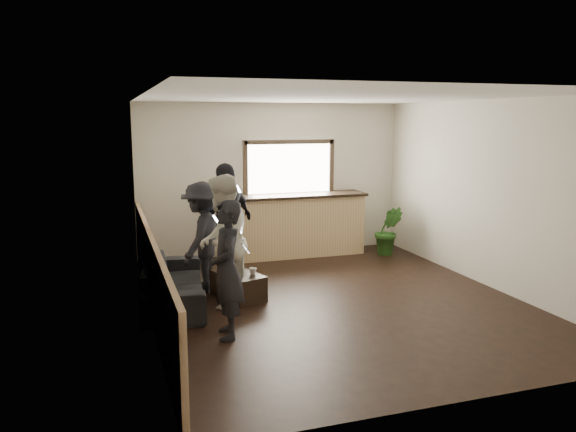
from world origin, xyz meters
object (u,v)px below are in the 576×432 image
object	(u,v)px
cup_a	(224,267)
person_d	(228,222)
coffee_table	(238,286)
person_b	(223,241)
potted_plant	(388,231)
person_a	(227,270)
bar_counter	(293,221)
cup_b	(253,271)
person_c	(202,237)
sofa	(173,282)

from	to	relation	value
cup_a	person_d	distance (m)	1.00
coffee_table	person_d	distance (m)	1.27
cup_a	person_b	bearing A→B (deg)	-103.83
potted_plant	person_d	size ratio (longest dim) A/B	0.50
potted_plant	person_a	bearing A→B (deg)	-140.86
potted_plant	bar_counter	bearing A→B (deg)	162.99
person_b	person_d	distance (m)	1.30
person_d	person_a	bearing A→B (deg)	39.93
person_d	coffee_table	bearing A→B (deg)	47.73
cup_b	person_c	xyz separation A→B (m)	(-0.60, 0.62, 0.40)
cup_a	potted_plant	xyz separation A→B (m)	(3.41, 1.47, 0.04)
sofa	potted_plant	bearing A→B (deg)	-62.27
person_a	bar_counter	bearing A→B (deg)	155.97
sofa	cup_a	world-z (taller)	sofa
sofa	cup_a	bearing A→B (deg)	-74.14
coffee_table	person_c	size ratio (longest dim) A/B	0.51
bar_counter	sofa	xyz separation A→B (m)	(-2.45, -2.10, -0.34)
potted_plant	coffee_table	bearing A→B (deg)	-153.03
person_a	cup_b	bearing A→B (deg)	158.37
sofa	person_c	distance (m)	0.81
cup_a	cup_b	size ratio (longest dim) A/B	1.26
sofa	person_c	world-z (taller)	person_c
coffee_table	person_c	distance (m)	0.90
bar_counter	person_d	distance (m)	1.89
cup_b	potted_plant	bearing A→B (deg)	30.32
bar_counter	sofa	bearing A→B (deg)	-139.35
person_b	person_a	bearing A→B (deg)	12.18
sofa	cup_b	distance (m)	1.10
sofa	coffee_table	distance (m)	0.91
cup_a	person_b	world-z (taller)	person_b
coffee_table	bar_counter	bearing A→B (deg)	54.44
person_a	person_c	xyz separation A→B (m)	(0.02, 1.83, 0.01)
cup_a	person_a	bearing A→B (deg)	-100.41
bar_counter	person_b	distance (m)	3.02
bar_counter	potted_plant	xyz separation A→B (m)	(1.70, -0.52, -0.18)
sofa	person_a	bearing A→B (deg)	-155.18
person_a	sofa	bearing A→B (deg)	-156.56
sofa	person_b	distance (m)	0.92
cup_a	bar_counter	bearing A→B (deg)	49.30
sofa	person_d	bearing A→B (deg)	-38.81
cup_b	person_b	distance (m)	0.66
coffee_table	cup_b	xyz separation A→B (m)	(0.18, -0.14, 0.23)
person_b	person_d	size ratio (longest dim) A/B	0.97
person_a	potted_plant	bearing A→B (deg)	134.59
sofa	coffee_table	size ratio (longest dim) A/B	2.50
sofa	cup_b	size ratio (longest dim) A/B	19.47
person_b	person_d	bearing A→B (deg)	-173.75
bar_counter	potted_plant	distance (m)	1.78
coffee_table	potted_plant	world-z (taller)	potted_plant
bar_counter	person_d	size ratio (longest dim) A/B	1.47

